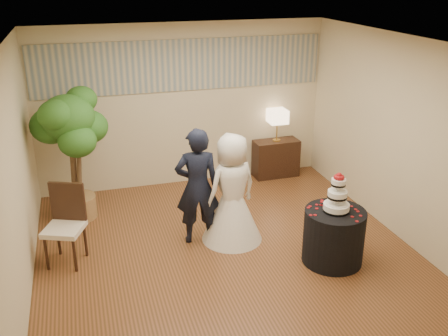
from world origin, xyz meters
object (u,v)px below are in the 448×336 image
object	(u,v)px
ficus_tree	(72,155)
bride	(232,188)
cake_table	(333,236)
console	(276,158)
wedding_cake	(338,192)
groom	(197,187)
table_lamp	(277,125)
side_chair	(64,227)

from	to	relation	value
ficus_tree	bride	bearing A→B (deg)	-32.17
cake_table	console	world-z (taller)	cake_table
bride	ficus_tree	bearing A→B (deg)	-49.72
bride	wedding_cake	world-z (taller)	bride
console	ficus_tree	bearing A→B (deg)	-169.89
groom	ficus_tree	xyz separation A→B (m)	(-1.61, 1.22, 0.19)
groom	table_lamp	bearing A→B (deg)	-127.73
console	ficus_tree	world-z (taller)	ficus_tree
console	table_lamp	bearing A→B (deg)	0.00
cake_table	table_lamp	xyz separation A→B (m)	(0.39, 2.93, 0.61)
bride	cake_table	world-z (taller)	bride
cake_table	side_chair	size ratio (longest dim) A/B	0.75
bride	table_lamp	xyz separation A→B (m)	(1.47, 2.00, 0.19)
cake_table	ficus_tree	bearing A→B (deg)	144.70
wedding_cake	console	size ratio (longest dim) A/B	0.64
bride	table_lamp	bearing A→B (deg)	-144.01
console	ficus_tree	size ratio (longest dim) A/B	0.40
groom	wedding_cake	bearing A→B (deg)	154.56
groom	ficus_tree	world-z (taller)	ficus_tree
console	table_lamp	world-z (taller)	table_lamp
ficus_tree	cake_table	bearing A→B (deg)	-35.30
ficus_tree	side_chair	world-z (taller)	ficus_tree
table_lamp	groom	bearing A→B (deg)	-135.53
groom	wedding_cake	size ratio (longest dim) A/B	3.15
console	bride	bearing A→B (deg)	-127.35
bride	console	world-z (taller)	bride
bride	wedding_cake	size ratio (longest dim) A/B	2.97
groom	ficus_tree	bearing A→B (deg)	-29.41
bride	ficus_tree	world-z (taller)	ficus_tree
bride	table_lamp	world-z (taller)	bride
wedding_cake	console	world-z (taller)	wedding_cake
bride	groom	bearing A→B (deg)	-28.02
table_lamp	wedding_cake	bearing A→B (deg)	-97.49
bride	wedding_cake	xyz separation A→B (m)	(1.09, -0.94, 0.21)
table_lamp	side_chair	bearing A→B (deg)	-152.05
cake_table	ficus_tree	size ratio (longest dim) A/B	0.38
groom	console	distance (m)	2.77
cake_table	table_lamp	distance (m)	3.02
table_lamp	side_chair	distance (m)	4.25
wedding_cake	ficus_tree	world-z (taller)	ficus_tree
cake_table	wedding_cake	xyz separation A→B (m)	(0.00, 0.00, 0.63)
groom	table_lamp	xyz separation A→B (m)	(1.94, 1.91, 0.14)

